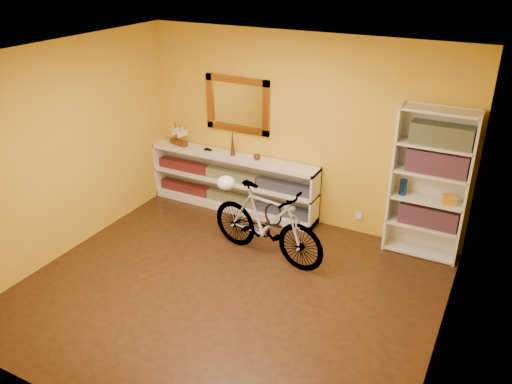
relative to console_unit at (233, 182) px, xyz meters
The scene contains 24 objects.
floor 2.10m from the console_unit, 62.01° to the right, with size 4.50×4.00×0.01m, color black.
ceiling 3.00m from the console_unit, 62.01° to the right, with size 4.50×4.00×0.01m, color silver.
back_wall 1.32m from the console_unit, 11.14° to the left, with size 4.50×0.01×2.60m, color gold.
left_wall 2.39m from the console_unit, 125.41° to the right, with size 0.01×4.00×2.60m, color gold.
right_wall 3.80m from the console_unit, 29.41° to the right, with size 0.01×4.00×2.60m, color gold.
gilt_mirror 1.14m from the console_unit, 84.48° to the left, with size 0.98×0.06×0.78m, color brown.
wall_socket 1.88m from the console_unit, ahead, with size 0.09×0.01×0.09m, color silver.
console_unit is the anchor object (origin of this frame).
cd_row_lower 0.26m from the console_unit, 90.00° to the right, with size 2.50×0.13×0.14m, color black.
cd_row_upper 0.11m from the console_unit, 90.00° to the right, with size 2.50×0.13×0.14m, color navy.
model_ship 1.10m from the console_unit, behind, with size 0.30×0.11×0.36m, color #412612, non-canonical shape.
toy_car 0.59m from the console_unit, behind, with size 0.00×0.00×0.00m, color black.
bronze_ornament 0.62m from the console_unit, ahead, with size 0.07×0.07×0.39m, color #4F301B.
decorative_orb 0.62m from the console_unit, ahead, with size 0.09×0.09×0.09m, color #4F301B.
bookcase 2.77m from the console_unit, ahead, with size 0.90×0.30×1.90m, color silver, non-canonical shape.
book_row_a 2.77m from the console_unit, ahead, with size 0.70×0.22×0.26m, color maroon.
book_row_b 2.89m from the console_unit, ahead, with size 0.70×0.22×0.28m, color maroon.
book_row_c 3.01m from the console_unit, ahead, with size 0.70×0.22×0.25m, color #1A535C.
travel_mug 2.46m from the console_unit, ahead, with size 0.09×0.09×0.20m, color navy.
red_tin 2.77m from the console_unit, ahead, with size 0.15×0.15×0.19m, color maroon.
yellow_bag 3.00m from the console_unit, ahead, with size 0.16×0.11×0.12m, color gold.
bicycle 1.42m from the console_unit, 43.05° to the right, with size 1.65×0.43×0.97m, color silver.
helmet 1.05m from the console_unit, 64.69° to the right, with size 0.24×0.23×0.18m, color white.
u_lock 1.51m from the console_unit, 40.96° to the right, with size 0.23×0.23×0.02m, color black.
Camera 1 is at (2.50, -4.11, 3.53)m, focal length 36.20 mm.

